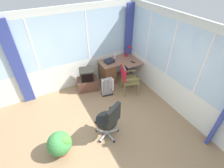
% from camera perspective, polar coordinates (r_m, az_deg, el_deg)
% --- Properties ---
extents(ground, '(5.61, 5.64, 0.06)m').
position_cam_1_polar(ground, '(4.24, -4.15, -18.55)').
color(ground, '#927351').
extents(north_window_panel, '(4.61, 0.07, 2.51)m').
position_cam_1_polar(north_window_panel, '(5.16, -16.23, 10.30)').
color(north_window_panel, silver).
rests_on(north_window_panel, ground).
extents(east_window_panel, '(0.07, 4.64, 2.51)m').
position_cam_1_polar(east_window_panel, '(4.49, 23.12, 4.48)').
color(east_window_panel, silver).
rests_on(east_window_panel, ground).
extents(curtain_north_left, '(0.29, 0.09, 2.41)m').
position_cam_1_polar(curtain_north_left, '(5.05, -29.75, 5.39)').
color(curtain_north_left, '#34418F').
rests_on(curtain_north_left, ground).
extents(curtain_corner, '(0.29, 0.11, 2.41)m').
position_cam_1_polar(curtain_corner, '(5.86, 5.87, 14.42)').
color(curtain_corner, '#34418F').
rests_on(curtain_corner, ground).
extents(desk, '(1.27, 0.89, 0.73)m').
position_cam_1_polar(desk, '(5.66, -0.95, 4.37)').
color(desk, '#95624A').
rests_on(desk, ground).
extents(desk_lamp, '(0.23, 0.20, 0.40)m').
position_cam_1_polar(desk_lamp, '(5.79, 5.93, 11.79)').
color(desk_lamp, red).
rests_on(desk_lamp, desk).
extents(tv_remote, '(0.09, 0.16, 0.02)m').
position_cam_1_polar(tv_remote, '(5.53, 7.18, 7.45)').
color(tv_remote, black).
rests_on(tv_remote, desk).
extents(spray_bottle, '(0.06, 0.06, 0.22)m').
position_cam_1_polar(spray_bottle, '(5.67, 0.92, 9.60)').
color(spray_bottle, silver).
rests_on(spray_bottle, desk).
extents(paper_tray, '(0.33, 0.27, 0.09)m').
position_cam_1_polar(paper_tray, '(5.47, -0.94, 7.82)').
color(paper_tray, '#1F242D').
rests_on(paper_tray, desk).
extents(wooden_armchair, '(0.62, 0.61, 0.97)m').
position_cam_1_polar(wooden_armchair, '(5.06, 4.90, 2.64)').
color(wooden_armchair, olive).
rests_on(wooden_armchair, ground).
extents(office_chair, '(0.63, 0.57, 1.03)m').
position_cam_1_polar(office_chair, '(3.80, -0.91, -11.90)').
color(office_chair, '#B7B7BF').
rests_on(office_chair, ground).
extents(tv_on_stand, '(0.73, 0.58, 0.74)m').
position_cam_1_polar(tv_on_stand, '(5.39, -8.45, 1.16)').
color(tv_on_stand, brown).
rests_on(tv_on_stand, ground).
extents(space_heater, '(0.40, 0.23, 0.61)m').
position_cam_1_polar(space_heater, '(5.12, -1.43, -0.90)').
color(space_heater, silver).
rests_on(space_heater, ground).
extents(potted_plant, '(0.52, 0.52, 0.59)m').
position_cam_1_polar(potted_plant, '(3.91, -17.32, -18.89)').
color(potted_plant, '#995136').
rests_on(potted_plant, ground).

